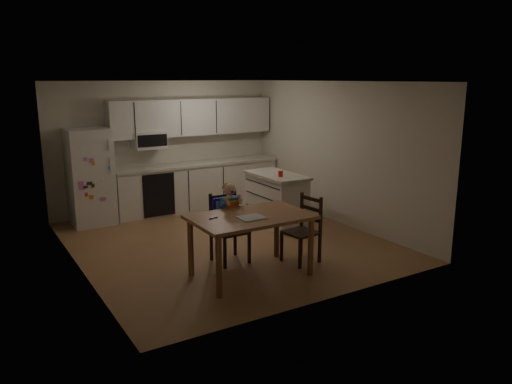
{
  "coord_description": "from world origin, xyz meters",
  "views": [
    {
      "loc": [
        -3.53,
        -6.72,
        2.56
      ],
      "look_at": [
        0.08,
        -0.79,
        0.96
      ],
      "focal_mm": 35.0,
      "sensor_mm": 36.0,
      "label": 1
    }
  ],
  "objects_px": {
    "red_cup": "(281,174)",
    "kitchen_island": "(276,199)",
    "refrigerator": "(90,177)",
    "chair_side": "(306,224)",
    "dining_table": "(251,224)",
    "chair_booster": "(228,214)"
  },
  "relations": [
    {
      "from": "red_cup",
      "to": "kitchen_island",
      "type": "bearing_deg",
      "value": 71.33
    },
    {
      "from": "refrigerator",
      "to": "chair_side",
      "type": "distance_m",
      "value": 4.09
    },
    {
      "from": "red_cup",
      "to": "dining_table",
      "type": "xyz_separation_m",
      "value": [
        -1.5,
        -1.53,
        -0.26
      ]
    },
    {
      "from": "chair_booster",
      "to": "chair_side",
      "type": "bearing_deg",
      "value": -31.92
    },
    {
      "from": "refrigerator",
      "to": "red_cup",
      "type": "distance_m",
      "value": 3.36
    },
    {
      "from": "refrigerator",
      "to": "chair_side",
      "type": "relative_size",
      "value": 1.79
    },
    {
      "from": "kitchen_island",
      "to": "chair_booster",
      "type": "bearing_deg",
      "value": -143.92
    },
    {
      "from": "red_cup",
      "to": "dining_table",
      "type": "distance_m",
      "value": 2.16
    },
    {
      "from": "red_cup",
      "to": "chair_booster",
      "type": "bearing_deg",
      "value": -148.7
    },
    {
      "from": "red_cup",
      "to": "dining_table",
      "type": "bearing_deg",
      "value": -134.45
    },
    {
      "from": "kitchen_island",
      "to": "dining_table",
      "type": "height_order",
      "value": "kitchen_island"
    },
    {
      "from": "red_cup",
      "to": "chair_side",
      "type": "distance_m",
      "value": 1.63
    },
    {
      "from": "kitchen_island",
      "to": "chair_side",
      "type": "xyz_separation_m",
      "value": [
        -0.64,
        -1.71,
        0.07
      ]
    },
    {
      "from": "refrigerator",
      "to": "red_cup",
      "type": "relative_size",
      "value": 17.37
    },
    {
      "from": "kitchen_island",
      "to": "chair_booster",
      "type": "height_order",
      "value": "chair_booster"
    },
    {
      "from": "red_cup",
      "to": "dining_table",
      "type": "height_order",
      "value": "red_cup"
    },
    {
      "from": "red_cup",
      "to": "chair_booster",
      "type": "xyz_separation_m",
      "value": [
        -1.51,
        -0.92,
        -0.27
      ]
    },
    {
      "from": "refrigerator",
      "to": "kitchen_island",
      "type": "relative_size",
      "value": 1.37
    },
    {
      "from": "refrigerator",
      "to": "red_cup",
      "type": "xyz_separation_m",
      "value": [
        2.69,
        -2.0,
        0.11
      ]
    },
    {
      "from": "chair_side",
      "to": "dining_table",
      "type": "bearing_deg",
      "value": -93.36
    },
    {
      "from": "dining_table",
      "to": "chair_booster",
      "type": "xyz_separation_m",
      "value": [
        -0.0,
        0.62,
        -0.01
      ]
    },
    {
      "from": "dining_table",
      "to": "chair_booster",
      "type": "bearing_deg",
      "value": 90.11
    }
  ]
}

